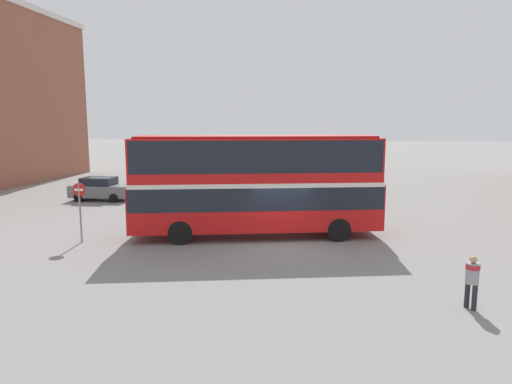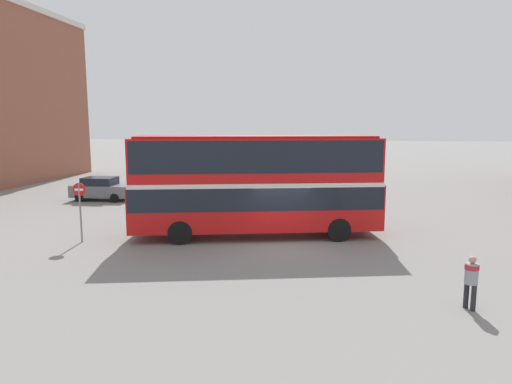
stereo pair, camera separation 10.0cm
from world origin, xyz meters
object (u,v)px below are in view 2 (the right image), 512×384
no_entry_sign (80,203)px  parked_car_kerb_near (249,180)px  double_decker_bus (256,180)px  parked_car_kerb_far (102,189)px  pedestrian_foreground (471,277)px

no_entry_sign → parked_car_kerb_near: bearing=74.6°
double_decker_bus → no_entry_sign: 7.96m
parked_car_kerb_near → no_entry_sign: (-4.69, -17.07, 0.98)m
parked_car_kerb_far → no_entry_sign: 11.65m
pedestrian_foreground → double_decker_bus: bearing=-82.6°
parked_car_kerb_near → parked_car_kerb_far: (-9.23, -6.39, 0.01)m
double_decker_bus → pedestrian_foreground: bearing=-58.4°
parked_car_kerb_near → parked_car_kerb_far: size_ratio=1.09×
double_decker_bus → pedestrian_foreground: double_decker_bus is taller
parked_car_kerb_near → parked_car_kerb_far: 11.22m
pedestrian_foreground → parked_car_kerb_near: (-10.28, 22.31, -0.18)m
parked_car_kerb_near → no_entry_sign: bearing=-111.7°
pedestrian_foreground → no_entry_sign: (-14.97, 5.23, 0.80)m
parked_car_kerb_far → double_decker_bus: bearing=-37.0°
parked_car_kerb_near → parked_car_kerb_far: same height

